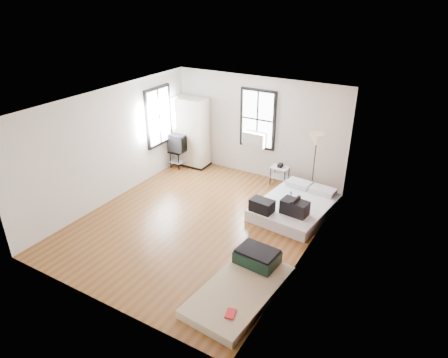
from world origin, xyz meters
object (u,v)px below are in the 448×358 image
Objects in this scene: tv_stand at (180,143)px; mattress_main at (294,206)px; mattress_bare at (244,282)px; wardrobe at (191,132)px; side_table at (280,171)px; floor_lamp at (316,143)px.

mattress_main is at bearing -10.62° from tv_stand.
wardrobe reaches higher than mattress_bare.
tv_stand reaches higher than side_table.
floor_lamp reaches higher than mattress_main.
side_table is at bearing 109.53° from mattress_bare.
mattress_main is at bearing -53.44° from side_table.
floor_lamp is (3.76, 0.00, 0.39)m from wardrobe.
mattress_main is 2.97m from mattress_bare.
mattress_bare is 4.34m from side_table.
mattress_main is 1.54m from side_table.
mattress_bare is 2.13× the size of tv_stand.
tv_stand is at bearing 141.78° from mattress_bare.
mattress_main is at bearing -18.61° from wardrobe.
tv_stand is at bearing -174.00° from side_table.
mattress_main reaches higher than side_table.
tv_stand is (-3.98, -0.25, -0.67)m from floor_lamp.
side_table is (-1.11, 4.19, 0.27)m from mattress_bare.
mattress_main is at bearing -91.28° from floor_lamp.
wardrobe is 2.89m from side_table.
floor_lamp is (0.93, -0.07, 1.00)m from side_table.
mattress_bare is 1.33× the size of floor_lamp.
mattress_bare is at bearing -47.75° from wardrobe.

